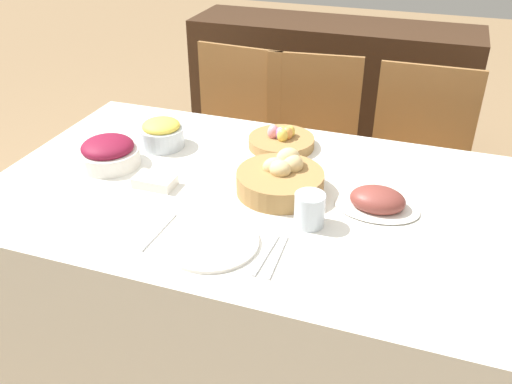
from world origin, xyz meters
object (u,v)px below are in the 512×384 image
(pineapple_bowl, at_px, (162,133))
(dinner_plate, at_px, (211,242))
(knife, at_px, (266,254))
(fork, at_px, (159,232))
(bread_basket, at_px, (281,179))
(chair_far_left, at_px, (229,138))
(chair_far_right, at_px, (416,167))
(spoon, at_px, (278,257))
(butter_dish, at_px, (155,181))
(drinking_cup, at_px, (310,210))
(ham_platter, at_px, (377,201))
(egg_basket, at_px, (281,140))
(sideboard, at_px, (329,97))
(beet_salad_bowl, at_px, (109,152))
(chair_far_center, at_px, (307,150))

(pineapple_bowl, bearing_deg, dinner_plate, -50.92)
(knife, bearing_deg, fork, -177.90)
(bread_basket, xyz_separation_m, dinner_plate, (-0.09, -0.31, -0.04))
(chair_far_left, distance_m, chair_far_right, 0.85)
(fork, height_order, spoon, same)
(chair_far_left, relative_size, bread_basket, 3.42)
(pineapple_bowl, bearing_deg, butter_dish, -67.26)
(drinking_cup, bearing_deg, knife, -111.60)
(fork, bearing_deg, ham_platter, 32.20)
(egg_basket, distance_m, knife, 0.62)
(bread_basket, height_order, dinner_plate, bread_basket)
(drinking_cup, bearing_deg, sideboard, 99.95)
(bread_basket, distance_m, pineapple_bowl, 0.51)
(egg_basket, relative_size, beet_salad_bowl, 1.15)
(drinking_cup, relative_size, butter_dish, 0.76)
(knife, bearing_deg, dinner_plate, -177.90)
(chair_far_center, relative_size, ham_platter, 3.69)
(sideboard, distance_m, butter_dish, 1.78)
(knife, bearing_deg, chair_far_center, 100.57)
(chair_far_left, distance_m, fork, 1.15)
(chair_far_center, distance_m, knife, 1.14)
(chair_far_left, xyz_separation_m, spoon, (0.57, -1.10, 0.25))
(bread_basket, height_order, egg_basket, bread_basket)
(sideboard, distance_m, beet_salad_bowl, 1.74)
(egg_basket, xyz_separation_m, ham_platter, (0.37, -0.29, 0.00))
(bread_basket, relative_size, spoon, 1.45)
(sideboard, xyz_separation_m, butter_dish, (-0.18, -1.73, 0.33))
(egg_basket, bearing_deg, pineapple_bowl, -161.73)
(beet_salad_bowl, xyz_separation_m, dinner_plate, (0.49, -0.29, -0.04))
(sideboard, relative_size, drinking_cup, 16.85)
(beet_salad_bowl, bearing_deg, dinner_plate, -31.26)
(chair_far_left, relative_size, dinner_plate, 3.53)
(chair_far_left, distance_m, knife, 1.25)
(butter_dish, bearing_deg, bread_basket, 14.65)
(dinner_plate, bearing_deg, butter_dish, 141.90)
(sideboard, distance_m, drinking_cup, 1.85)
(sideboard, relative_size, bread_basket, 6.07)
(chair_far_center, height_order, ham_platter, chair_far_center)
(chair_far_center, relative_size, beet_salad_bowl, 4.48)
(pineapple_bowl, height_order, spoon, pineapple_bowl)
(chair_far_right, xyz_separation_m, butter_dish, (-0.74, -0.88, 0.27))
(sideboard, relative_size, spoon, 8.78)
(chair_far_right, bearing_deg, dinner_plate, -113.20)
(sideboard, height_order, egg_basket, sideboard)
(sideboard, xyz_separation_m, knife, (0.25, -1.95, 0.32))
(chair_far_right, height_order, dinner_plate, chair_far_right)
(egg_basket, relative_size, fork, 1.27)
(chair_far_left, distance_m, drinking_cup, 1.15)
(pineapple_bowl, bearing_deg, ham_platter, -12.09)
(sideboard, bearing_deg, chair_far_left, -108.96)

